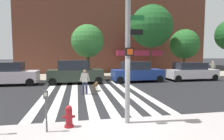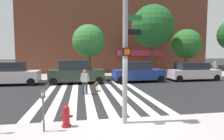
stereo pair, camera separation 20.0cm
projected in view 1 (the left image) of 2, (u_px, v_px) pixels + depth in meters
The scene contains 16 objects.
ground_plane at pixel (101, 92), 13.32m from camera, with size 160.00×160.00×0.00m, color #232326.
sidewalk_far at pixel (91, 76), 22.05m from camera, with size 80.00×6.00×0.15m, color #A89F8C.
crosswalk_stripes at pixel (94, 92), 13.24m from camera, with size 6.75×11.22×0.01m.
traffic_light_pole at pixel (128, 30), 6.70m from camera, with size 0.74×0.46×5.80m.
fire_hydrant at pixel (69, 116), 6.60m from camera, with size 0.44×0.32×0.76m.
parking_meter_second_along at pixel (46, 105), 6.14m from camera, with size 0.14×0.11×1.36m.
parked_car_near_curb at pixel (8, 74), 16.16m from camera, with size 4.68×1.93×1.98m.
parked_car_behind_first at pixel (75, 72), 17.15m from camera, with size 4.87×2.11×2.09m.
parked_car_third_in_line at pixel (137, 72), 18.18m from camera, with size 4.79×2.12×1.94m.
parked_car_fourth_in_line at pixel (191, 71), 19.19m from camera, with size 4.91×2.04×1.81m.
street_tree_nearest at pixel (88, 41), 19.60m from camera, with size 3.36×3.36×5.50m.
street_tree_middle at pixel (151, 27), 20.67m from camera, with size 4.57×4.57×7.73m.
street_tree_further at pixel (184, 44), 22.40m from camera, with size 3.43×3.43×5.35m.
pedestrian_dog_walker at pixel (85, 80), 12.53m from camera, with size 0.69×0.35×1.64m.
dog_on_leash at pixel (95, 85), 13.64m from camera, with size 0.50×1.04×0.65m.
pedestrian_bystander at pixel (213, 67), 22.20m from camera, with size 0.58×0.54×1.64m.
Camera 1 is at (-1.58, -7.15, 2.69)m, focal length 30.70 mm.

